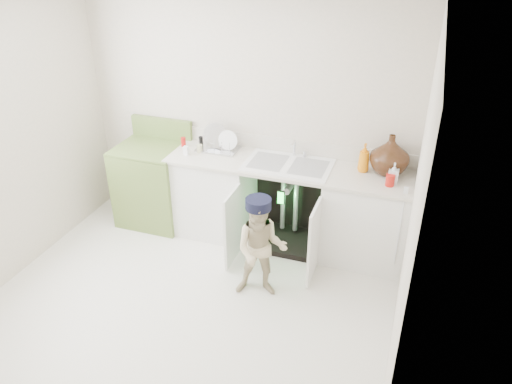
# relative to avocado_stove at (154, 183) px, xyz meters

# --- Properties ---
(ground) EXTENTS (3.50, 3.50, 0.00)m
(ground) POSITION_rel_avocado_stove_xyz_m (0.97, -1.18, -0.46)
(ground) COLOR beige
(ground) RESTS_ON ground
(room_shell) EXTENTS (6.00, 5.50, 1.26)m
(room_shell) POSITION_rel_avocado_stove_xyz_m (0.97, -1.18, 0.79)
(room_shell) COLOR #BEB5A3
(room_shell) RESTS_ON ground
(counter_run) EXTENTS (2.44, 1.02, 1.28)m
(counter_run) POSITION_rel_avocado_stove_xyz_m (1.56, 0.03, 0.03)
(counter_run) COLOR silver
(counter_run) RESTS_ON ground
(avocado_stove) EXTENTS (0.71, 0.65, 1.11)m
(avocado_stove) POSITION_rel_avocado_stove_xyz_m (0.00, 0.00, 0.00)
(avocado_stove) COLOR olive
(avocado_stove) RESTS_ON ground
(repair_worker) EXTENTS (0.54, 0.77, 0.97)m
(repair_worker) POSITION_rel_avocado_stove_xyz_m (1.53, -0.85, 0.03)
(repair_worker) COLOR beige
(repair_worker) RESTS_ON ground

